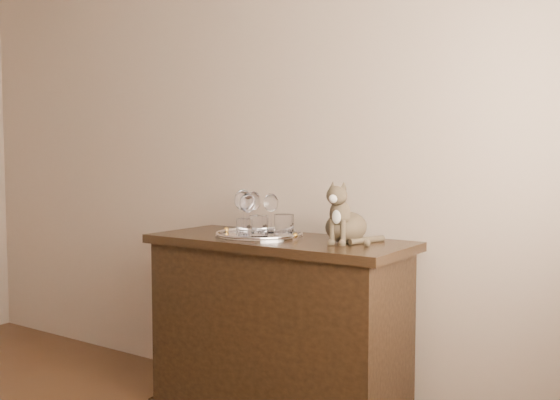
% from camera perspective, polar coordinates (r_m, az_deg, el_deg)
% --- Properties ---
extents(wall_back, '(4.00, 0.10, 2.70)m').
position_cam_1_polar(wall_back, '(3.38, -5.65, 6.27)').
color(wall_back, tan).
rests_on(wall_back, ground).
extents(sideboard, '(1.20, 0.50, 0.85)m').
position_cam_1_polar(sideboard, '(2.88, -0.19, -11.90)').
color(sideboard, black).
rests_on(sideboard, ground).
extents(tray, '(0.40, 0.40, 0.01)m').
position_cam_1_polar(tray, '(2.86, -1.90, -3.25)').
color(tray, white).
rests_on(tray, sideboard).
extents(wine_glass_a, '(0.07, 0.07, 0.19)m').
position_cam_1_polar(wine_glass_a, '(2.96, -2.47, -1.05)').
color(wine_glass_a, silver).
rests_on(wine_glass_a, tray).
extents(wine_glass_b, '(0.07, 0.07, 0.18)m').
position_cam_1_polar(wine_glass_b, '(2.94, -0.83, -1.18)').
color(wine_glass_b, white).
rests_on(wine_glass_b, tray).
extents(wine_glass_c, '(0.08, 0.08, 0.21)m').
position_cam_1_polar(wine_glass_c, '(2.89, -3.43, -1.06)').
color(wine_glass_c, white).
rests_on(wine_glass_c, tray).
extents(wine_glass_d, '(0.07, 0.07, 0.19)m').
position_cam_1_polar(wine_glass_d, '(2.87, -2.97, -1.26)').
color(wine_glass_d, silver).
rests_on(wine_glass_d, tray).
extents(tumbler_a, '(0.08, 0.08, 0.09)m').
position_cam_1_polar(tumbler_a, '(2.78, -1.96, -2.40)').
color(tumbler_a, silver).
rests_on(tumbler_a, tray).
extents(tumbler_b, '(0.07, 0.07, 0.08)m').
position_cam_1_polar(tumbler_b, '(2.76, -3.26, -2.56)').
color(tumbler_b, white).
rests_on(tumbler_b, tray).
extents(tumbler_c, '(0.09, 0.09, 0.10)m').
position_cam_1_polar(tumbler_c, '(2.78, 0.36, -2.35)').
color(tumbler_c, white).
rests_on(tumbler_c, tray).
extents(cat, '(0.28, 0.27, 0.26)m').
position_cam_1_polar(cat, '(2.65, 6.08, -1.06)').
color(cat, '#4C3D2D').
rests_on(cat, sideboard).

